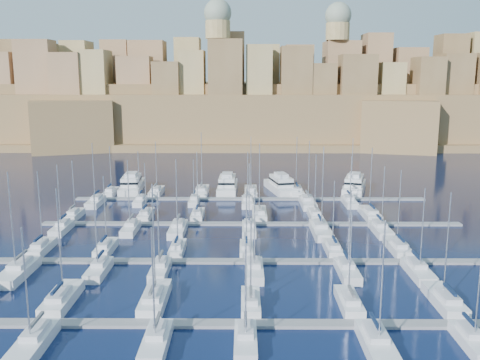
{
  "coord_description": "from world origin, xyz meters",
  "views": [
    {
      "loc": [
        -1.64,
        -93.63,
        29.6
      ],
      "look_at": [
        -2.27,
        6.0,
        9.97
      ],
      "focal_mm": 40.0,
      "sensor_mm": 36.0,
      "label": 1
    }
  ],
  "objects_px": {
    "sailboat_2": "(155,298)",
    "motor_yacht_c": "(281,185)",
    "motor_yacht_a": "(132,185)",
    "motor_yacht_d": "(354,185)",
    "motor_yacht_b": "(227,185)",
    "sailboat_4": "(349,302)"
  },
  "relations": [
    {
      "from": "motor_yacht_a",
      "to": "motor_yacht_d",
      "type": "bearing_deg",
      "value": -0.22
    },
    {
      "from": "sailboat_4",
      "to": "motor_yacht_d",
      "type": "xyz_separation_m",
      "value": [
        14.89,
        70.11,
        1.0
      ]
    },
    {
      "from": "motor_yacht_b",
      "to": "motor_yacht_c",
      "type": "xyz_separation_m",
      "value": [
        13.71,
        0.01,
        0.0
      ]
    },
    {
      "from": "motor_yacht_a",
      "to": "motor_yacht_d",
      "type": "distance_m",
      "value": 57.52
    },
    {
      "from": "sailboat_2",
      "to": "motor_yacht_a",
      "type": "relative_size",
      "value": 0.96
    },
    {
      "from": "sailboat_2",
      "to": "sailboat_4",
      "type": "relative_size",
      "value": 1.26
    },
    {
      "from": "motor_yacht_a",
      "to": "motor_yacht_c",
      "type": "xyz_separation_m",
      "value": [
        38.49,
        -0.47,
        0.0
      ]
    },
    {
      "from": "sailboat_2",
      "to": "sailboat_4",
      "type": "bearing_deg",
      "value": -1.99
    },
    {
      "from": "motor_yacht_a",
      "to": "motor_yacht_b",
      "type": "relative_size",
      "value": 1.08
    },
    {
      "from": "motor_yacht_b",
      "to": "motor_yacht_c",
      "type": "height_order",
      "value": "same"
    },
    {
      "from": "sailboat_2",
      "to": "motor_yacht_b",
      "type": "height_order",
      "value": "sailboat_2"
    },
    {
      "from": "motor_yacht_b",
      "to": "motor_yacht_d",
      "type": "bearing_deg",
      "value": 0.44
    },
    {
      "from": "motor_yacht_b",
      "to": "motor_yacht_c",
      "type": "relative_size",
      "value": 0.97
    },
    {
      "from": "motor_yacht_c",
      "to": "sailboat_4",
      "type": "bearing_deg",
      "value": -86.61
    },
    {
      "from": "motor_yacht_c",
      "to": "motor_yacht_d",
      "type": "bearing_deg",
      "value": 0.74
    },
    {
      "from": "sailboat_4",
      "to": "motor_yacht_b",
      "type": "distance_m",
      "value": 72.11
    },
    {
      "from": "motor_yacht_c",
      "to": "motor_yacht_d",
      "type": "distance_m",
      "value": 19.03
    },
    {
      "from": "sailboat_4",
      "to": "motor_yacht_d",
      "type": "bearing_deg",
      "value": 78.01
    },
    {
      "from": "sailboat_2",
      "to": "motor_yacht_c",
      "type": "xyz_separation_m",
      "value": [
        21.22,
        68.99,
        0.95
      ]
    },
    {
      "from": "motor_yacht_b",
      "to": "motor_yacht_d",
      "type": "height_order",
      "value": "same"
    },
    {
      "from": "motor_yacht_a",
      "to": "motor_yacht_b",
      "type": "bearing_deg",
      "value": -1.09
    },
    {
      "from": "motor_yacht_b",
      "to": "motor_yacht_d",
      "type": "relative_size",
      "value": 0.93
    }
  ]
}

